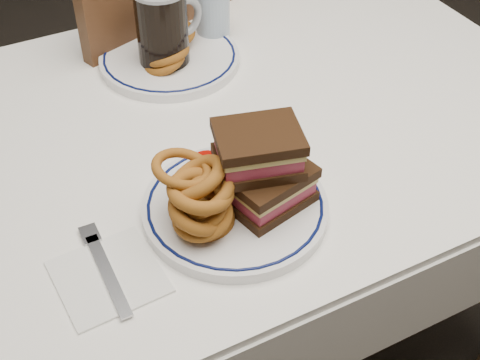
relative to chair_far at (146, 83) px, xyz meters
name	(u,v)px	position (x,y,z in m)	size (l,w,h in m)	color
floor	(230,354)	(-0.01, -0.47, -0.54)	(6.00, 7.00, 0.00)	black
dining_table	(227,162)	(-0.01, -0.47, 0.11)	(1.27, 0.87, 0.75)	white
chair_far	(146,83)	(0.00, 0.00, 0.00)	(0.58, 0.58, 0.99)	#412815
main_plate	(235,207)	(-0.10, -0.69, 0.23)	(0.28, 0.28, 0.02)	white
reuben_sandwich	(263,168)	(-0.06, -0.71, 0.30)	(0.15, 0.14, 0.13)	black
onion_rings_main	(199,198)	(-0.17, -0.71, 0.28)	(0.12, 0.14, 0.13)	#65300D
ketchup_ramekin	(207,168)	(-0.12, -0.62, 0.25)	(0.06, 0.06, 0.04)	silver
beer_mug	(164,28)	(-0.04, -0.27, 0.30)	(0.15, 0.10, 0.17)	black
water_glass	(213,14)	(0.09, -0.21, 0.27)	(0.07, 0.07, 0.11)	#A8BFD9
far_plate	(170,58)	(-0.03, -0.26, 0.23)	(0.28, 0.28, 0.02)	white
onion_rings_far	(168,48)	(-0.03, -0.27, 0.26)	(0.13, 0.14, 0.08)	#65300D
napkin_fork	(108,275)	(-0.32, -0.72, 0.22)	(0.15, 0.18, 0.01)	white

